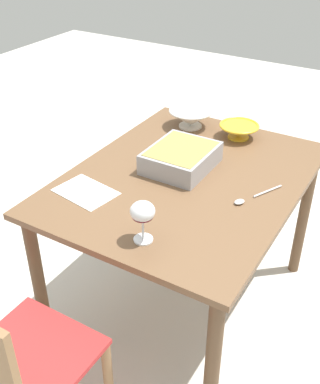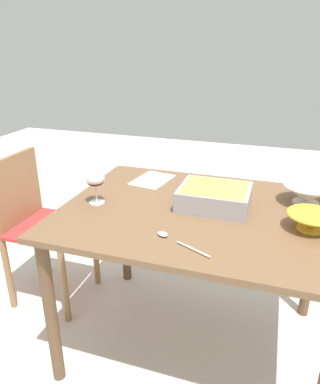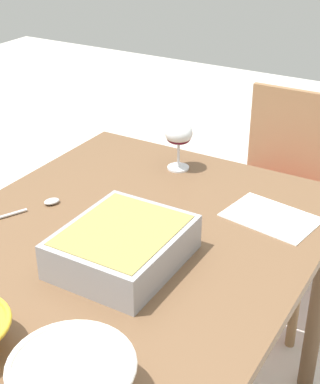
% 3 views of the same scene
% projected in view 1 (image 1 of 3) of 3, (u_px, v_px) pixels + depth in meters
% --- Properties ---
extents(ground_plane, '(8.00, 8.00, 0.00)m').
position_uv_depth(ground_plane, '(182.00, 303.00, 2.39)').
color(ground_plane, beige).
extents(dining_table, '(1.18, 0.91, 0.74)m').
position_uv_depth(dining_table, '(186.00, 195.00, 2.04)').
color(dining_table, brown).
rests_on(dining_table, ground_plane).
extents(chair, '(0.40, 0.39, 0.86)m').
position_uv_depth(chair, '(12.00, 371.00, 1.50)').
color(chair, '#B22D2D').
rests_on(chair, ground_plane).
extents(wine_glass, '(0.08, 0.08, 0.15)m').
position_uv_depth(wine_glass, '(143.00, 214.00, 1.56)').
color(wine_glass, white).
rests_on(wine_glass, dining_table).
extents(casserole_dish, '(0.30, 0.25, 0.09)m').
position_uv_depth(casserole_dish, '(181.00, 157.00, 2.02)').
color(casserole_dish, '#99999E').
rests_on(casserole_dish, dining_table).
extents(mixing_bowl, '(0.22, 0.22, 0.09)m').
position_uv_depth(mixing_bowl, '(191.00, 117.00, 2.37)').
color(mixing_bowl, white).
rests_on(mixing_bowl, dining_table).
extents(small_bowl, '(0.19, 0.19, 0.07)m').
position_uv_depth(small_bowl, '(239.00, 130.00, 2.27)').
color(small_bowl, yellow).
rests_on(small_bowl, dining_table).
extents(serving_spoon, '(0.23, 0.12, 0.01)m').
position_uv_depth(serving_spoon, '(249.00, 198.00, 1.83)').
color(serving_spoon, silver).
rests_on(serving_spoon, dining_table).
extents(napkin, '(0.20, 0.26, 0.00)m').
position_uv_depth(napkin, '(86.00, 192.00, 1.88)').
color(napkin, white).
rests_on(napkin, dining_table).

